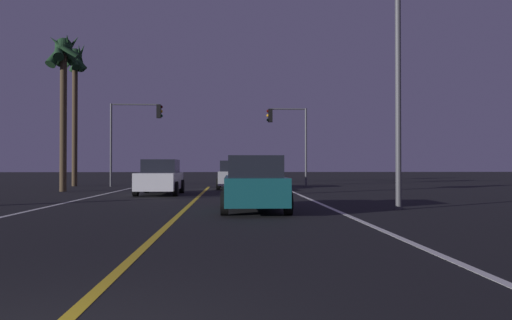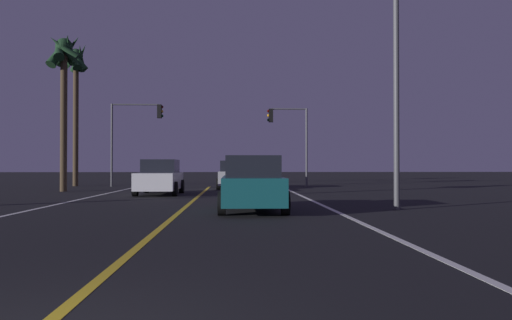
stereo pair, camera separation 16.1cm
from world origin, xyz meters
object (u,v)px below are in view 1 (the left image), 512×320
at_px(car_oncoming, 160,178).
at_px(street_lamp_right_near, 384,64).
at_px(car_ahead_far, 234,175).
at_px(traffic_light_near_right, 287,128).
at_px(palm_tree_left_far, 75,71).
at_px(traffic_light_near_left, 136,125).
at_px(car_lead_same_lane, 254,184).
at_px(palm_tree_left_mid, 63,64).

height_order(car_oncoming, street_lamp_right_near, street_lamp_right_near).
relative_size(car_oncoming, street_lamp_right_near, 0.59).
bearing_deg(street_lamp_right_near, car_ahead_far, -71.38).
distance_m(traffic_light_near_right, palm_tree_left_far, 15.06).
height_order(car_oncoming, traffic_light_near_left, traffic_light_near_left).
xyz_separation_m(car_lead_same_lane, palm_tree_left_far, (-11.44, 18.18, 7.05)).
relative_size(traffic_light_near_left, palm_tree_left_far, 0.56).
height_order(traffic_light_near_right, traffic_light_near_left, traffic_light_near_left).
relative_size(car_lead_same_lane, traffic_light_near_right, 0.81).
bearing_deg(street_lamp_right_near, traffic_light_near_right, -86.35).
distance_m(car_ahead_far, traffic_light_near_left, 7.91).
xyz_separation_m(traffic_light_near_right, traffic_light_near_left, (-10.18, 0.00, 0.20)).
bearing_deg(palm_tree_left_mid, car_lead_same_lane, -49.23).
bearing_deg(car_ahead_far, car_lead_same_lane, -177.64).
relative_size(street_lamp_right_near, palm_tree_left_mid, 0.82).
distance_m(car_ahead_far, palm_tree_left_mid, 11.44).
bearing_deg(palm_tree_left_mid, traffic_light_near_right, 24.25).
height_order(car_ahead_far, street_lamp_right_near, street_lamp_right_near).
bearing_deg(car_oncoming, traffic_light_near_left, -161.27).
relative_size(car_lead_same_lane, palm_tree_left_far, 0.43).
height_order(car_ahead_far, palm_tree_left_far, palm_tree_left_far).
height_order(traffic_light_near_right, street_lamp_right_near, street_lamp_right_near).
xyz_separation_m(palm_tree_left_mid, palm_tree_left_far, (-1.60, 6.77, 0.94)).
relative_size(car_lead_same_lane, car_oncoming, 1.00).
xyz_separation_m(car_oncoming, traffic_light_near_left, (-2.94, 8.68, 3.31)).
bearing_deg(car_lead_same_lane, traffic_light_near_left, 22.44).
bearing_deg(car_lead_same_lane, car_ahead_far, 2.36).
xyz_separation_m(car_ahead_far, palm_tree_left_far, (-10.85, 3.96, 7.05)).
relative_size(car_oncoming, palm_tree_left_far, 0.43).
distance_m(car_oncoming, palm_tree_left_far, 13.98).
distance_m(traffic_light_near_left, palm_tree_left_far, 5.80).
bearing_deg(traffic_light_near_right, car_ahead_far, 39.44).
distance_m(car_lead_same_lane, traffic_light_near_right, 17.77).
distance_m(street_lamp_right_near, palm_tree_left_mid, 18.11).
relative_size(car_lead_same_lane, traffic_light_near_left, 0.78).
height_order(car_lead_same_lane, traffic_light_near_right, traffic_light_near_right).
xyz_separation_m(traffic_light_near_left, palm_tree_left_mid, (-2.73, -5.81, 2.80)).
height_order(street_lamp_right_near, palm_tree_left_far, palm_tree_left_far).
xyz_separation_m(traffic_light_near_left, street_lamp_right_near, (11.27, -17.08, 0.51)).
relative_size(traffic_light_near_left, palm_tree_left_mid, 0.63).
bearing_deg(car_lead_same_lane, traffic_light_near_right, -10.09).
bearing_deg(car_lead_same_lane, palm_tree_left_far, 32.18).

